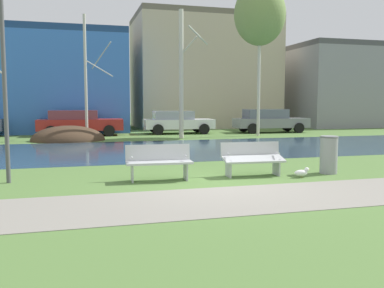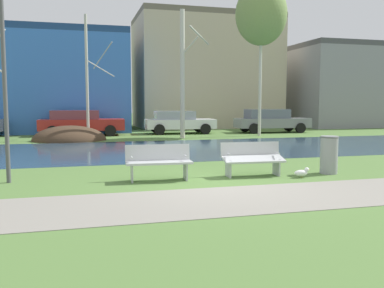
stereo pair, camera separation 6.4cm
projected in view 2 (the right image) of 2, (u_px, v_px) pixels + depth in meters
ground_plane at (148, 144)px, 19.41m from camera, size 120.00×120.00×0.00m
paved_path_strip at (243, 199)px, 8.25m from camera, size 60.00×2.38×0.01m
river_band at (158, 149)px, 17.04m from camera, size 80.00×7.77×0.01m
soil_mound at (70, 140)px, 21.16m from camera, size 3.66×3.07×1.51m
bench_left at (159, 161)px, 10.20m from camera, size 1.63×0.66×0.87m
bench_right at (252, 158)px, 10.84m from camera, size 1.63×0.66×0.87m
trash_bin at (329, 154)px, 11.20m from camera, size 0.48×0.48×1.01m
seagull at (302, 173)px, 10.59m from camera, size 0.44×0.16×0.26m
streetlamp at (2, 27)px, 9.59m from camera, size 0.32×0.32×5.44m
birch_left at (88, 76)px, 21.52m from camera, size 1.47×2.67×6.38m
birch_center_left at (183, 73)px, 22.21m from camera, size 1.58×2.31×6.78m
birch_center at (261, 15)px, 23.59m from camera, size 2.91×2.91×8.82m
parked_sedan_second_red at (81, 122)px, 24.27m from camera, size 4.88×2.24×1.47m
parked_hatch_third_white at (178, 122)px, 25.88m from camera, size 4.34×2.30×1.39m
parked_wagon_fourth_grey at (271, 120)px, 26.79m from camera, size 4.76×2.12×1.49m
building_blue_store at (15, 82)px, 28.03m from camera, size 14.55×8.24×6.58m
building_beige_block at (205, 72)px, 33.25m from camera, size 10.72×6.96×8.61m
building_grey_warehouse at (374, 87)px, 35.45m from camera, size 15.22×7.74×6.49m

